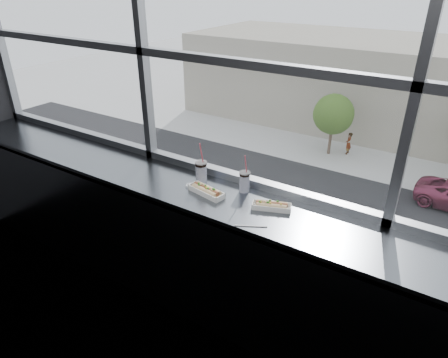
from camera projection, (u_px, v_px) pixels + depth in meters
The scene contains 17 objects.
wall_back_lower at pixel (249, 243), 3.30m from camera, with size 6.00×6.00×0.00m, color black.
window_glass at pixel (259, 16), 2.51m from camera, with size 6.00×6.00×0.00m, color silver.
window_mullions at pixel (257, 16), 2.49m from camera, with size 6.00×0.08×2.40m, color gray, non-canonical shape.
counter at pixel (232, 204), 2.86m from camera, with size 6.00×0.55×0.06m, color slate.
counter_fascia at pixel (214, 280), 2.91m from camera, with size 6.00×0.04×1.04m, color slate.
hotdog_tray_left at pixel (206, 191), 2.91m from camera, with size 0.31×0.15×0.07m.
hotdog_tray_right at pixel (272, 206), 2.73m from camera, with size 0.28×0.18×0.07m.
soda_cup_left at pixel (201, 171), 3.03m from camera, with size 0.09×0.09×0.34m.
soda_cup_right at pixel (244, 181), 2.92m from camera, with size 0.08×0.08×0.30m.
loose_straw at pixel (251, 226), 2.55m from camera, with size 0.01×0.01×0.21m, color white.
wrapper at pixel (192, 185), 3.01m from camera, with size 0.11×0.08×0.03m, color silver.
street_asphalt at pixel (409, 228), 23.60m from camera, with size 80.00×10.00×0.06m, color black.
far_sidewalk at pixel (429, 176), 29.58m from camera, with size 80.00×6.00×0.04m, color #B4B4B4.
car_near_c at pixel (385, 243), 20.37m from camera, with size 6.92×2.88×2.31m, color #A92E0A.
car_near_a at pixel (166, 177), 27.36m from camera, with size 5.51×2.30×1.84m, color #A8B6BC.
pedestrian_a at pixel (349, 141), 32.72m from camera, with size 0.99×0.74×2.22m, color #66605B.
tree_left at pixel (333, 114), 31.68m from camera, with size 3.25×3.25×5.07m.
Camera 1 is at (1.26, -0.88, 2.55)m, focal length 32.00 mm.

